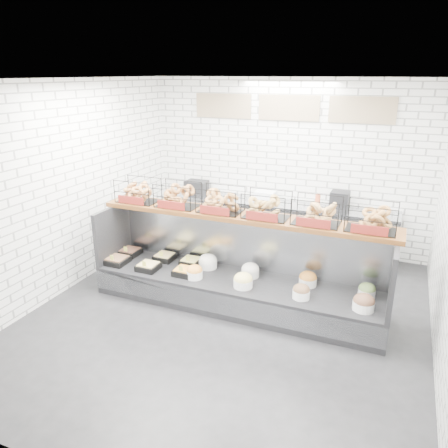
% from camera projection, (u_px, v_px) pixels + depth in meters
% --- Properties ---
extents(ground, '(5.50, 5.50, 0.00)m').
position_uv_depth(ground, '(228.00, 315.00, 5.83)').
color(ground, black).
rests_on(ground, ground).
extents(room_shell, '(5.02, 5.51, 3.01)m').
position_uv_depth(room_shell, '(246.00, 154.00, 5.68)').
color(room_shell, white).
rests_on(room_shell, ground).
extents(display_case, '(4.00, 0.90, 1.20)m').
position_uv_depth(display_case, '(237.00, 282.00, 6.03)').
color(display_case, black).
rests_on(display_case, ground).
extents(bagel_shelf, '(4.10, 0.50, 0.40)m').
position_uv_depth(bagel_shelf, '(243.00, 205.00, 5.83)').
color(bagel_shelf, '#47260F').
rests_on(bagel_shelf, display_case).
extents(prep_counter, '(4.00, 0.60, 1.20)m').
position_uv_depth(prep_counter, '(278.00, 226.00, 7.80)').
color(prep_counter, '#93969B').
rests_on(prep_counter, ground).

